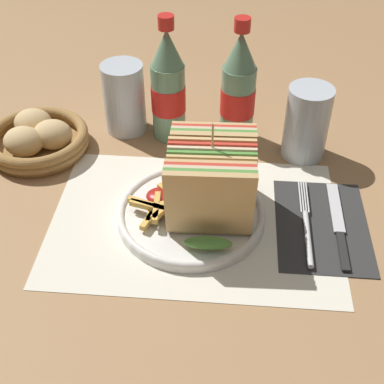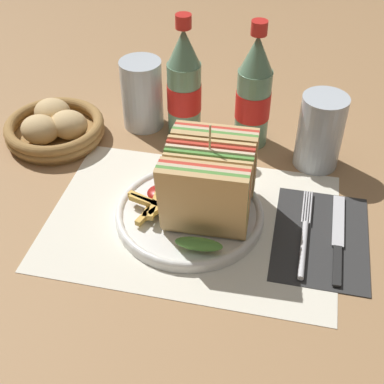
{
  "view_description": "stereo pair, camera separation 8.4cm",
  "coord_description": "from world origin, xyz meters",
  "px_view_note": "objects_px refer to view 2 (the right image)",
  "views": [
    {
      "loc": [
        0.07,
        -0.62,
        0.59
      ],
      "look_at": [
        0.02,
        0.02,
        0.04
      ],
      "focal_mm": 50.0,
      "sensor_mm": 36.0,
      "label": 1
    },
    {
      "loc": [
        0.16,
        -0.61,
        0.59
      ],
      "look_at": [
        0.02,
        0.02,
        0.04
      ],
      "focal_mm": 50.0,
      "sensor_mm": 36.0,
      "label": 2
    }
  ],
  "objects_px": {
    "coke_bottle_far": "(254,94)",
    "bread_basket": "(55,127)",
    "glass_far": "(142,98)",
    "glass_near": "(320,132)",
    "club_sandwich": "(209,183)",
    "knife": "(338,238)",
    "plate_main": "(189,214)",
    "coke_bottle_near": "(184,87)",
    "fork": "(304,240)"
  },
  "relations": [
    {
      "from": "bread_basket",
      "to": "coke_bottle_far",
      "type": "bearing_deg",
      "value": 10.95
    },
    {
      "from": "club_sandwich",
      "to": "knife",
      "type": "xyz_separation_m",
      "value": [
        0.2,
        0.0,
        -0.07
      ]
    },
    {
      "from": "glass_far",
      "to": "bread_basket",
      "type": "distance_m",
      "value": 0.17
    },
    {
      "from": "club_sandwich",
      "to": "coke_bottle_near",
      "type": "height_order",
      "value": "coke_bottle_near"
    },
    {
      "from": "club_sandwich",
      "to": "knife",
      "type": "distance_m",
      "value": 0.21
    },
    {
      "from": "club_sandwich",
      "to": "knife",
      "type": "bearing_deg",
      "value": 0.29
    },
    {
      "from": "knife",
      "to": "coke_bottle_near",
      "type": "xyz_separation_m",
      "value": [
        -0.29,
        0.23,
        0.1
      ]
    },
    {
      "from": "bread_basket",
      "to": "coke_bottle_near",
      "type": "bearing_deg",
      "value": 16.38
    },
    {
      "from": "coke_bottle_far",
      "to": "plate_main",
      "type": "bearing_deg",
      "value": -105.7
    },
    {
      "from": "club_sandwich",
      "to": "bread_basket",
      "type": "bearing_deg",
      "value": 153.11
    },
    {
      "from": "fork",
      "to": "knife",
      "type": "xyz_separation_m",
      "value": [
        0.05,
        0.02,
        -0.0
      ]
    },
    {
      "from": "club_sandwich",
      "to": "coke_bottle_far",
      "type": "bearing_deg",
      "value": 81.48
    },
    {
      "from": "coke_bottle_near",
      "to": "coke_bottle_far",
      "type": "height_order",
      "value": "same"
    },
    {
      "from": "knife",
      "to": "coke_bottle_near",
      "type": "distance_m",
      "value": 0.39
    },
    {
      "from": "plate_main",
      "to": "glass_near",
      "type": "xyz_separation_m",
      "value": [
        0.19,
        0.19,
        0.06
      ]
    },
    {
      "from": "glass_far",
      "to": "bread_basket",
      "type": "xyz_separation_m",
      "value": [
        -0.15,
        -0.08,
        -0.03
      ]
    },
    {
      "from": "bread_basket",
      "to": "club_sandwich",
      "type": "bearing_deg",
      "value": -26.89
    },
    {
      "from": "glass_near",
      "to": "bread_basket",
      "type": "xyz_separation_m",
      "value": [
        -0.49,
        -0.03,
        -0.04
      ]
    },
    {
      "from": "plate_main",
      "to": "knife",
      "type": "height_order",
      "value": "plate_main"
    },
    {
      "from": "club_sandwich",
      "to": "bread_basket",
      "type": "xyz_separation_m",
      "value": [
        -0.33,
        0.17,
        -0.06
      ]
    },
    {
      "from": "knife",
      "to": "coke_bottle_far",
      "type": "distance_m",
      "value": 0.3
    },
    {
      "from": "club_sandwich",
      "to": "glass_far",
      "type": "distance_m",
      "value": 0.31
    },
    {
      "from": "plate_main",
      "to": "bread_basket",
      "type": "bearing_deg",
      "value": 151.0
    },
    {
      "from": "coke_bottle_far",
      "to": "glass_near",
      "type": "height_order",
      "value": "coke_bottle_far"
    },
    {
      "from": "glass_far",
      "to": "fork",
      "type": "bearing_deg",
      "value": -38.93
    },
    {
      "from": "coke_bottle_near",
      "to": "bread_basket",
      "type": "relative_size",
      "value": 1.27
    },
    {
      "from": "plate_main",
      "to": "club_sandwich",
      "type": "xyz_separation_m",
      "value": [
        0.03,
        -0.0,
        0.07
      ]
    },
    {
      "from": "fork",
      "to": "coke_bottle_far",
      "type": "bearing_deg",
      "value": 115.19
    },
    {
      "from": "plate_main",
      "to": "coke_bottle_near",
      "type": "bearing_deg",
      "value": 104.64
    },
    {
      "from": "plate_main",
      "to": "coke_bottle_near",
      "type": "relative_size",
      "value": 0.99
    },
    {
      "from": "plate_main",
      "to": "bread_basket",
      "type": "height_order",
      "value": "bread_basket"
    },
    {
      "from": "club_sandwich",
      "to": "coke_bottle_far",
      "type": "xyz_separation_m",
      "value": [
        0.04,
        0.24,
        0.02
      ]
    },
    {
      "from": "coke_bottle_near",
      "to": "glass_far",
      "type": "relative_size",
      "value": 1.75
    },
    {
      "from": "coke_bottle_far",
      "to": "bread_basket",
      "type": "height_order",
      "value": "coke_bottle_far"
    },
    {
      "from": "glass_near",
      "to": "glass_far",
      "type": "distance_m",
      "value": 0.34
    },
    {
      "from": "knife",
      "to": "bread_basket",
      "type": "xyz_separation_m",
      "value": [
        -0.53,
        0.17,
        0.02
      ]
    },
    {
      "from": "knife",
      "to": "glass_far",
      "type": "height_order",
      "value": "glass_far"
    },
    {
      "from": "club_sandwich",
      "to": "coke_bottle_far",
      "type": "distance_m",
      "value": 0.24
    },
    {
      "from": "glass_far",
      "to": "glass_near",
      "type": "bearing_deg",
      "value": -9.62
    },
    {
      "from": "knife",
      "to": "glass_near",
      "type": "height_order",
      "value": "glass_near"
    },
    {
      "from": "glass_near",
      "to": "bread_basket",
      "type": "height_order",
      "value": "glass_near"
    },
    {
      "from": "fork",
      "to": "knife",
      "type": "relative_size",
      "value": 0.99
    },
    {
      "from": "fork",
      "to": "glass_far",
      "type": "xyz_separation_m",
      "value": [
        -0.33,
        0.27,
        0.05
      ]
    },
    {
      "from": "glass_far",
      "to": "coke_bottle_near",
      "type": "bearing_deg",
      "value": -9.85
    },
    {
      "from": "fork",
      "to": "glass_near",
      "type": "bearing_deg",
      "value": 88.33
    },
    {
      "from": "coke_bottle_near",
      "to": "glass_near",
      "type": "relative_size",
      "value": 1.75
    },
    {
      "from": "plate_main",
      "to": "glass_near",
      "type": "distance_m",
      "value": 0.28
    },
    {
      "from": "coke_bottle_far",
      "to": "glass_near",
      "type": "xyz_separation_m",
      "value": [
        0.12,
        -0.04,
        -0.03
      ]
    },
    {
      "from": "glass_near",
      "to": "coke_bottle_near",
      "type": "bearing_deg",
      "value": 170.46
    },
    {
      "from": "bread_basket",
      "to": "fork",
      "type": "bearing_deg",
      "value": -20.76
    }
  ]
}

